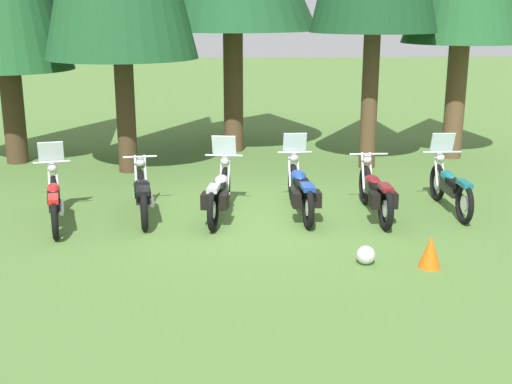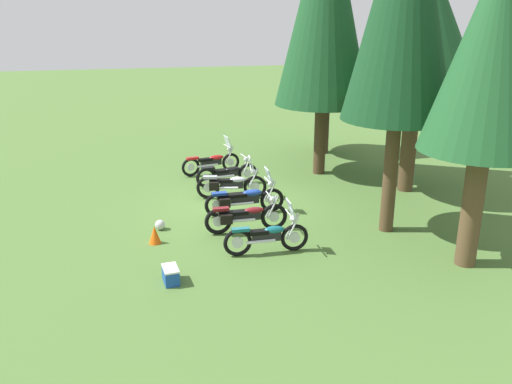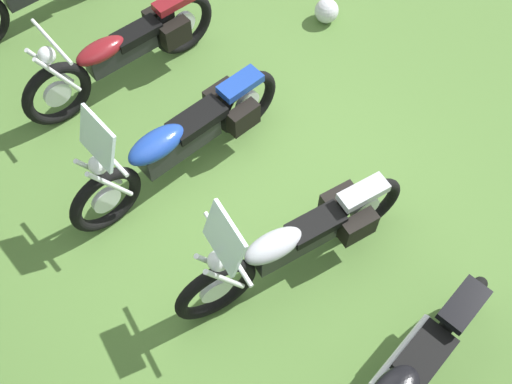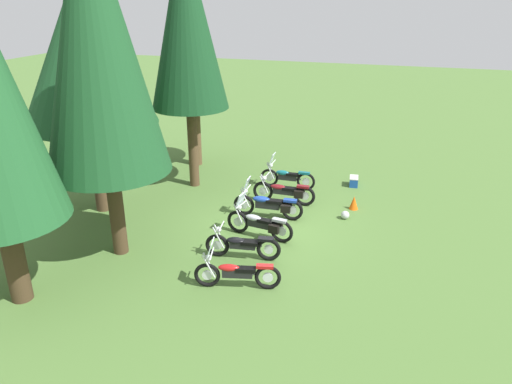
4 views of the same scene
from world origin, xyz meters
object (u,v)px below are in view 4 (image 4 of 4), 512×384
at_px(pine_tree_3, 186,21).
at_px(motorcycle_1, 242,245).
at_px(picnic_cooler, 354,181).
at_px(pine_tree_2, 84,53).
at_px(dropped_helmet, 345,215).
at_px(pine_tree_4, 191,47).
at_px(motorcycle_0, 236,272).
at_px(motorcycle_3, 269,204).
at_px(motorcycle_4, 285,192).
at_px(motorcycle_5, 287,177).
at_px(motorcycle_2, 260,224).
at_px(traffic_cone, 354,203).
at_px(pine_tree_1, 95,38).

bearing_deg(pine_tree_3, motorcycle_1, -142.77).
bearing_deg(picnic_cooler, pine_tree_2, 121.16).
bearing_deg(pine_tree_3, dropped_helmet, -102.12).
bearing_deg(dropped_helmet, pine_tree_4, 62.68).
relative_size(motorcycle_0, picnic_cooler, 3.85).
relative_size(pine_tree_2, picnic_cooler, 13.25).
xyz_separation_m(picnic_cooler, dropped_helmet, (-3.15, -0.10, -0.04)).
xyz_separation_m(motorcycle_3, picnic_cooler, (3.83, -2.41, -0.30)).
height_order(motorcycle_4, motorcycle_5, motorcycle_5).
xyz_separation_m(motorcycle_2, picnic_cooler, (5.30, -2.26, -0.29)).
distance_m(motorcycle_2, motorcycle_3, 1.48).
relative_size(pine_tree_2, traffic_cone, 15.97).
height_order(motorcycle_2, picnic_cooler, motorcycle_2).
relative_size(pine_tree_1, pine_tree_4, 1.31).
bearing_deg(traffic_cone, picnic_cooler, 6.93).
xyz_separation_m(pine_tree_3, traffic_cone, (-0.42, -6.32, -5.93)).
bearing_deg(motorcycle_0, pine_tree_1, -24.33).
height_order(motorcycle_4, pine_tree_1, pine_tree_1).
xyz_separation_m(motorcycle_0, dropped_helmet, (5.00, -2.13, -0.31)).
bearing_deg(picnic_cooler, dropped_helmet, -178.17).
distance_m(motorcycle_4, motorcycle_5, 1.48).
xyz_separation_m(motorcycle_2, pine_tree_2, (0.37, 5.90, 4.87)).
relative_size(pine_tree_2, pine_tree_4, 1.04).
bearing_deg(motorcycle_3, pine_tree_4, -46.10).
bearing_deg(motorcycle_3, motorcycle_5, -91.13).
relative_size(motorcycle_0, motorcycle_2, 0.99).
distance_m(motorcycle_1, picnic_cooler, 7.08).
bearing_deg(traffic_cone, motorcycle_3, 120.54).
bearing_deg(motorcycle_5, motorcycle_1, 90.61).
bearing_deg(motorcycle_1, dropped_helmet, -133.21).
bearing_deg(motorcycle_3, dropped_helmet, -167.54).
distance_m(motorcycle_1, traffic_cone, 5.16).
bearing_deg(motorcycle_1, pine_tree_2, -24.99).
relative_size(motorcycle_2, dropped_helmet, 7.96).
distance_m(motorcycle_5, pine_tree_1, 9.14).
distance_m(pine_tree_3, traffic_cone, 8.67).
bearing_deg(motorcycle_0, traffic_cone, -124.74).
xyz_separation_m(motorcycle_1, motorcycle_3, (2.84, 0.05, 0.05)).
relative_size(motorcycle_3, pine_tree_2, 0.32).
distance_m(motorcycle_4, pine_tree_2, 8.09).
relative_size(pine_tree_1, traffic_cone, 20.07).
bearing_deg(pine_tree_4, traffic_cone, -110.83).
bearing_deg(motorcycle_1, traffic_cone, -129.03).
xyz_separation_m(pine_tree_3, pine_tree_4, (2.36, 0.97, -1.14)).
height_order(motorcycle_5, dropped_helmet, motorcycle_5).
xyz_separation_m(motorcycle_3, traffic_cone, (1.58, -2.68, -0.25)).
distance_m(pine_tree_2, pine_tree_4, 5.58).
xyz_separation_m(motorcycle_0, traffic_cone, (5.90, -2.30, -0.21)).
bearing_deg(dropped_helmet, pine_tree_2, 102.19).
bearing_deg(motorcycle_5, traffic_cone, 155.84).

